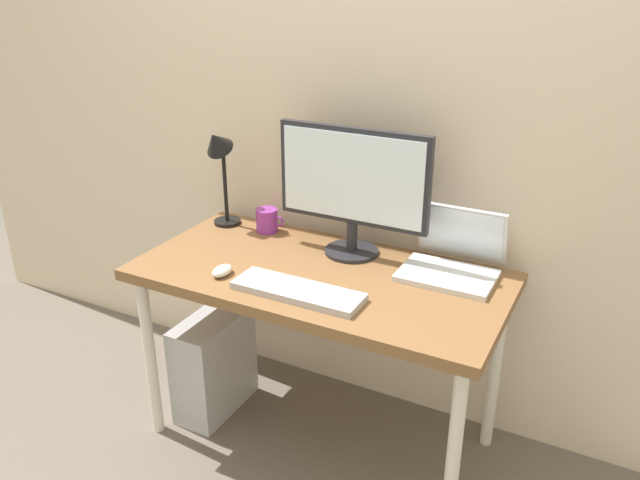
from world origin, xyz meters
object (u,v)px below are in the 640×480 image
object	(u,v)px
desk_lamp	(218,156)
keyboard	(298,291)
mouse	(222,271)
computer_tower	(214,364)
monitor	(353,184)
desk	(320,289)
coffee_mug	(267,220)
laptop	(453,257)

from	to	relation	value
desk_lamp	keyboard	distance (m)	0.73
keyboard	mouse	bearing A→B (deg)	179.65
computer_tower	keyboard	bearing A→B (deg)	-16.97
desk_lamp	mouse	distance (m)	0.53
keyboard	computer_tower	bearing A→B (deg)	163.03
monitor	desk	bearing A→B (deg)	-99.49
desk	mouse	world-z (taller)	mouse
mouse	desk_lamp	bearing A→B (deg)	125.27
coffee_mug	laptop	bearing A→B (deg)	-1.12
coffee_mug	computer_tower	distance (m)	0.63
laptop	computer_tower	xyz separation A→B (m)	(-0.88, -0.25, -0.57)
desk	keyboard	xyz separation A→B (m)	(0.01, -0.18, 0.08)
desk	coffee_mug	xyz separation A→B (m)	(-0.36, 0.23, 0.12)
keyboard	computer_tower	world-z (taller)	keyboard
desk	keyboard	size ratio (longest dim) A/B	2.95
laptop	coffee_mug	world-z (taller)	laptop
mouse	computer_tower	xyz separation A→B (m)	(-0.18, 0.15, -0.53)
desk_lamp	coffee_mug	distance (m)	0.32
keyboard	desk	bearing A→B (deg)	94.35
keyboard	coffee_mug	size ratio (longest dim) A/B	3.61
desk	coffee_mug	distance (m)	0.44
laptop	computer_tower	bearing A→B (deg)	-164.27
laptop	mouse	world-z (taller)	laptop
coffee_mug	mouse	bearing A→B (deg)	-80.22
desk_lamp	mouse	xyz separation A→B (m)	(0.26, -0.37, -0.28)
desk_lamp	keyboard	size ratio (longest dim) A/B	0.95
desk_lamp	keyboard	xyz separation A→B (m)	(0.56, -0.37, -0.28)
desk	monitor	bearing A→B (deg)	80.51
desk	desk_lamp	distance (m)	0.69
desk_lamp	coffee_mug	xyz separation A→B (m)	(0.19, 0.04, -0.25)
keyboard	computer_tower	xyz separation A→B (m)	(-0.48, 0.15, -0.52)
mouse	coffee_mug	xyz separation A→B (m)	(-0.07, 0.41, 0.03)
keyboard	computer_tower	distance (m)	0.73
desk	computer_tower	xyz separation A→B (m)	(-0.47, -0.04, -0.44)
computer_tower	coffee_mug	bearing A→B (deg)	66.65
desk	coffee_mug	size ratio (longest dim) A/B	10.66
desk_lamp	mouse	bearing A→B (deg)	-54.73
monitor	desk_lamp	size ratio (longest dim) A/B	1.36
desk	mouse	distance (m)	0.35
computer_tower	desk_lamp	bearing A→B (deg)	109.40
monitor	coffee_mug	distance (m)	0.45
desk	coffee_mug	bearing A→B (deg)	147.50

